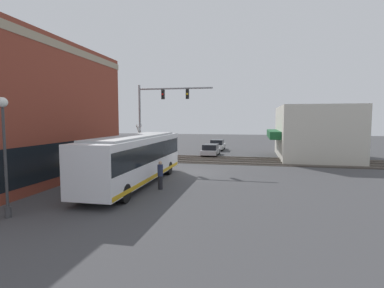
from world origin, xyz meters
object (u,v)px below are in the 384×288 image
Objects in this scene: crossing_signal at (139,140)px; streetlamp at (5,147)px; parked_car_white at (217,145)px; pedestrian_near_bus at (160,175)px; city_bus at (136,157)px; parked_car_silver at (211,150)px.

crossing_signal is 0.73× the size of streetlamp.
parked_car_white is 2.66× the size of pedestrian_near_bus.
streetlamp is 1.12× the size of parked_car_white.
crossing_signal is at bearing 1.63° from streetlamp.
parked_car_white is at bearing -23.41° from crossing_signal.
streetlamp is (-16.51, -0.47, 0.83)m from crossing_signal.
city_bus is 3.17× the size of crossing_signal.
city_bus is 2.30× the size of streetlamp.
crossing_signal reaches higher than parked_car_white.
streetlamp is 24.60m from parked_car_silver.
streetlamp is at bearing 142.58° from pedestrian_near_bus.
streetlamp is 1.17× the size of parked_car_silver.
parked_car_silver is 2.55× the size of pedestrian_near_bus.
pedestrian_near_bus is (-17.41, 0.60, 0.26)m from parked_car_silver.
crossing_signal is 15.15m from parked_car_white.
city_bus is 16.67m from parked_car_silver.
streetlamp is 30.92m from parked_car_white.
parked_car_silver is (16.43, -2.60, -1.16)m from city_bus.
city_bus is 2.41m from pedestrian_near_bus.
crossing_signal reaches higher than pedestrian_near_bus.
city_bus is at bearing 171.01° from parked_car_silver.
streetlamp is at bearing 169.69° from parked_car_white.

